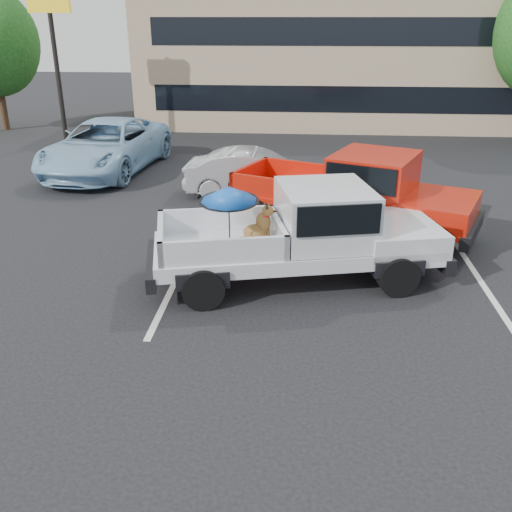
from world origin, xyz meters
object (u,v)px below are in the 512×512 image
object	(u,v)px
red_pickup	(365,191)
tree_back	(433,24)
motel_sign	(51,20)
blue_suv	(106,146)
silver_sedan	(256,174)
silver_pickup	(312,229)

from	to	relation	value
red_pickup	tree_back	bearing A→B (deg)	98.68
motel_sign	blue_suv	distance (m)	6.26
silver_sedan	blue_suv	world-z (taller)	blue_suv
red_pickup	blue_suv	size ratio (longest dim) A/B	1.04
silver_sedan	blue_suv	distance (m)	5.71
motel_sign	tree_back	bearing A→B (deg)	32.01
silver_pickup	silver_sedan	distance (m)	5.75
tree_back	silver_sedan	xyz separation A→B (m)	(-7.86, -16.40, -3.75)
tree_back	silver_pickup	xyz separation A→B (m)	(-6.35, -21.93, -3.36)
motel_sign	tree_back	world-z (taller)	tree_back
motel_sign	silver_sedan	distance (m)	11.10
tree_back	silver_sedan	distance (m)	18.57
tree_back	silver_sedan	world-z (taller)	tree_back
red_pickup	silver_sedan	distance (m)	4.03
red_pickup	silver_sedan	bearing A→B (deg)	157.12
tree_back	silver_pickup	world-z (taller)	tree_back
silver_pickup	red_pickup	bearing A→B (deg)	51.90
red_pickup	silver_pickup	bearing A→B (deg)	-91.99
motel_sign	blue_suv	bearing A→B (deg)	-52.97
silver_pickup	silver_sedan	size ratio (longest dim) A/B	1.49
motel_sign	tree_back	xyz separation A→B (m)	(16.00, 10.00, -0.24)
motel_sign	silver_pickup	distance (m)	15.76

